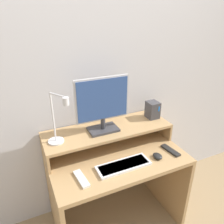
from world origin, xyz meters
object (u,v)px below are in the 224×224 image
mouse (157,156)px  remote_secondary (170,150)px  keyboard (124,165)px  desk_lamp (58,125)px  router_dock (153,110)px  remote_control (81,179)px  monitor (103,104)px

mouse → remote_secondary: bearing=11.1°
keyboard → mouse: size_ratio=4.73×
desk_lamp → remote_secondary: (0.80, -0.23, -0.29)m
desk_lamp → router_dock: (0.82, 0.08, -0.08)m
remote_control → monitor: bearing=46.5°
mouse → remote_control: 0.58m
monitor → remote_control: 0.54m
desk_lamp → router_dock: bearing=5.5°
monitor → keyboard: bearing=-83.6°
desk_lamp → remote_control: (0.07, -0.24, -0.29)m
monitor → desk_lamp: monitor is taller
monitor → remote_control: (-0.28, -0.29, -0.37)m
router_dock → mouse: size_ratio=1.77×
remote_secondary → monitor: bearing=148.3°
keyboard → remote_secondary: keyboard is taller
monitor → mouse: (0.31, -0.31, -0.36)m
router_dock → keyboard: router_dock is taller
desk_lamp → mouse: 0.76m
remote_control → keyboard: bearing=0.3°
monitor → remote_secondary: monitor is taller
keyboard → remote_secondary: (0.42, 0.01, -0.00)m
desk_lamp → remote_secondary: bearing=-16.0°
desk_lamp → keyboard: bearing=-32.4°
keyboard → remote_control: 0.31m
keyboard → mouse: bearing=-3.3°
desk_lamp → mouse: bearing=-21.4°
monitor → remote_secondary: size_ratio=2.41×
mouse → remote_control: size_ratio=0.46×
router_dock → remote_control: (-0.75, -0.32, -0.22)m
keyboard → mouse: mouse is taller
mouse → remote_control: bearing=178.6°
keyboard → remote_control: (-0.31, -0.00, -0.00)m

